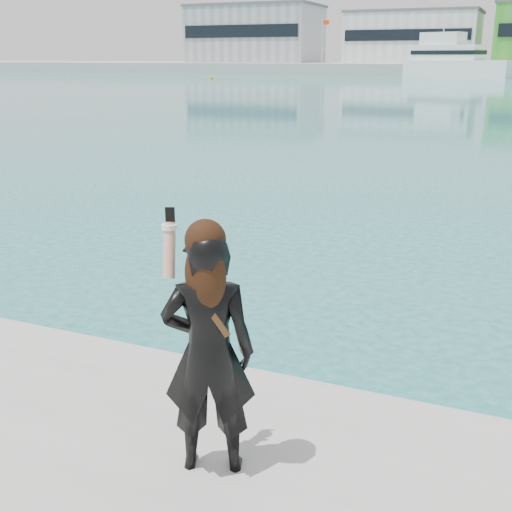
{
  "coord_description": "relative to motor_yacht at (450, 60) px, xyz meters",
  "views": [
    {
      "loc": [
        1.48,
        -3.27,
        3.2
      ],
      "look_at": [
        -0.11,
        0.43,
        1.94
      ],
      "focal_mm": 45.0,
      "sensor_mm": 36.0,
      "label": 1
    }
  ],
  "objects": [
    {
      "name": "flagpole_left",
      "position": [
        -25.36,
        10.67,
        3.96
      ],
      "size": [
        1.28,
        0.16,
        8.0
      ],
      "color": "silver",
      "rests_on": "far_quay"
    },
    {
      "name": "woman",
      "position": [
        12.43,
        -110.61,
        -0.98
      ],
      "size": [
        0.64,
        0.54,
        1.58
      ],
      "rotation": [
        0.0,
        0.0,
        3.52
      ],
      "color": "black",
      "rests_on": "near_quay"
    },
    {
      "name": "motor_yacht",
      "position": [
        0.0,
        0.0,
        0.0
      ],
      "size": [
        20.4,
        11.43,
        9.19
      ],
      "rotation": [
        0.0,
        0.0,
        -0.32
      ],
      "color": "white",
      "rests_on": "ground"
    },
    {
      "name": "warehouse_white",
      "position": [
        -9.46,
        17.65,
        4.18
      ],
      "size": [
        24.48,
        15.35,
        9.5
      ],
      "color": "silver",
      "rests_on": "far_quay"
    },
    {
      "name": "warehouse_grey_left",
      "position": [
        -42.46,
        17.65,
        5.18
      ],
      "size": [
        26.52,
        16.36,
        11.5
      ],
      "color": "gray",
      "rests_on": "far_quay"
    },
    {
      "name": "buoy_far",
      "position": [
        -30.91,
        -25.63,
        -2.58
      ],
      "size": [
        0.5,
        0.5,
        0.5
      ],
      "primitive_type": "sphere",
      "color": "orange",
      "rests_on": "ground"
    }
  ]
}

